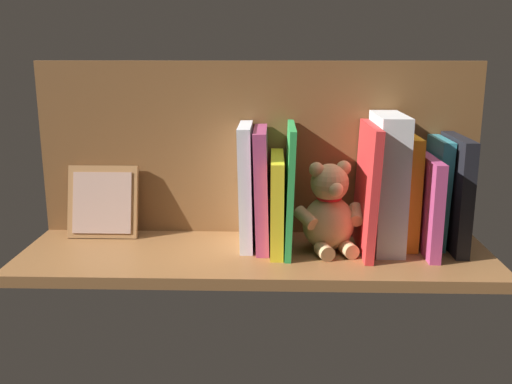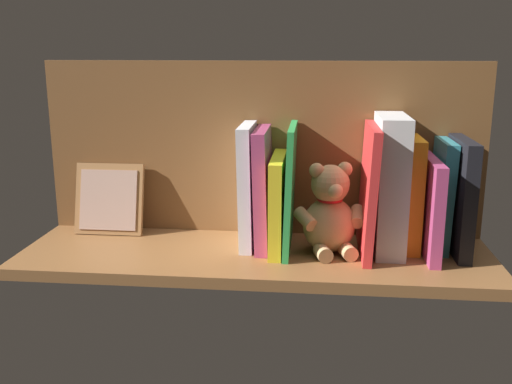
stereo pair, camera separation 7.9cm
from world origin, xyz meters
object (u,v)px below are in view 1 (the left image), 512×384
book_0 (455,193)px  teddy_bear (329,212)px  dictionary_thick_white (387,182)px  picture_frame_leaning (103,202)px

book_0 → teddy_bear: 25.17cm
dictionary_thick_white → picture_frame_leaning: dictionary_thick_white is taller
picture_frame_leaning → book_0: bearing=175.9°
book_0 → dictionary_thick_white: dictionary_thick_white is taller
book_0 → picture_frame_leaning: (71.75, -5.14, -3.80)cm
picture_frame_leaning → teddy_bear: bearing=170.6°
book_0 → picture_frame_leaning: bearing=-4.1°
book_0 → dictionary_thick_white: bearing=-0.1°
book_0 → dictionary_thick_white: (13.43, -0.02, 2.14)cm
dictionary_thick_white → picture_frame_leaning: size_ratio=1.77×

